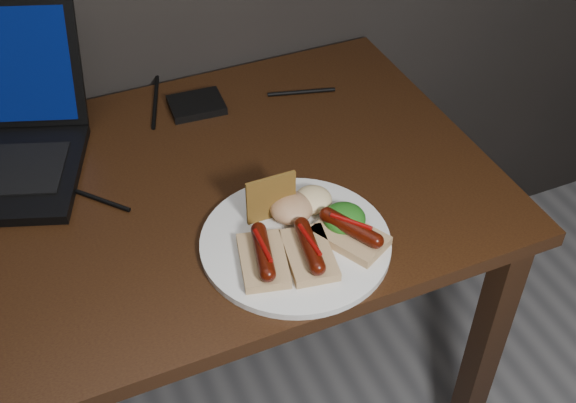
# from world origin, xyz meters

# --- Properties ---
(desk) EXTENTS (1.40, 0.70, 0.75)m
(desk) POSITION_xyz_m (0.00, 1.38, 0.66)
(desk) COLOR #341E0D
(desk) RESTS_ON ground
(hard_drive) EXTENTS (0.11, 0.09, 0.02)m
(hard_drive) POSITION_xyz_m (0.25, 1.61, 0.76)
(hard_drive) COLOR black
(hard_drive) RESTS_ON desk
(desk_cables) EXTENTS (1.04, 0.42, 0.01)m
(desk_cables) POSITION_xyz_m (0.02, 1.54, 0.75)
(desk_cables) COLOR black
(desk_cables) RESTS_ON desk
(plate) EXTENTS (0.34, 0.34, 0.01)m
(plate) POSITION_xyz_m (0.28, 1.18, 0.76)
(plate) COLOR white
(plate) RESTS_ON desk
(bread_sausage_left) EXTENTS (0.09, 0.13, 0.04)m
(bread_sausage_left) POSITION_xyz_m (0.21, 1.15, 0.78)
(bread_sausage_left) COLOR #DDB882
(bread_sausage_left) RESTS_ON plate
(bread_sausage_center) EXTENTS (0.09, 0.12, 0.04)m
(bread_sausage_center) POSITION_xyz_m (0.28, 1.14, 0.78)
(bread_sausage_center) COLOR #DDB882
(bread_sausage_center) RESTS_ON plate
(bread_sausage_right) EXTENTS (0.12, 0.13, 0.04)m
(bread_sausage_right) POSITION_xyz_m (0.36, 1.15, 0.78)
(bread_sausage_right) COLOR #DDB882
(bread_sausage_right) RESTS_ON plate
(crispbread) EXTENTS (0.08, 0.01, 0.08)m
(crispbread) POSITION_xyz_m (0.26, 1.25, 0.80)
(crispbread) COLOR olive
(crispbread) RESTS_ON plate
(salad_greens) EXTENTS (0.07, 0.07, 0.04)m
(salad_greens) POSITION_xyz_m (0.36, 1.18, 0.78)
(salad_greens) COLOR #124E0F
(salad_greens) RESTS_ON plate
(salsa_mound) EXTENTS (0.07, 0.07, 0.04)m
(salsa_mound) POSITION_xyz_m (0.30, 1.23, 0.78)
(salsa_mound) COLOR maroon
(salsa_mound) RESTS_ON plate
(coleslaw_mound) EXTENTS (0.06, 0.06, 0.04)m
(coleslaw_mound) POSITION_xyz_m (0.34, 1.24, 0.78)
(coleslaw_mound) COLOR white
(coleslaw_mound) RESTS_ON plate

